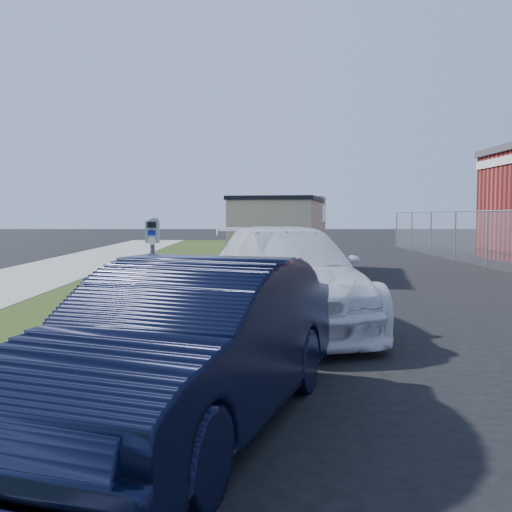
{
  "coord_description": "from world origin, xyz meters",
  "views": [
    {
      "loc": [
        -1.46,
        -8.93,
        1.69
      ],
      "look_at": [
        -1.4,
        1.0,
        1.0
      ],
      "focal_mm": 42.0,
      "sensor_mm": 36.0,
      "label": 1
    }
  ],
  "objects_px": {
    "parking_meter": "(153,245)",
    "dump_truck": "(284,229)",
    "white_wagon": "(284,276)",
    "navy_sedan": "(189,345)"
  },
  "relations": [
    {
      "from": "dump_truck",
      "to": "navy_sedan",
      "type": "bearing_deg",
      "value": -85.41
    },
    {
      "from": "parking_meter",
      "to": "navy_sedan",
      "type": "bearing_deg",
      "value": -76.27
    },
    {
      "from": "parking_meter",
      "to": "dump_truck",
      "type": "bearing_deg",
      "value": 74.69
    },
    {
      "from": "white_wagon",
      "to": "navy_sedan",
      "type": "bearing_deg",
      "value": -108.82
    },
    {
      "from": "white_wagon",
      "to": "dump_truck",
      "type": "distance_m",
      "value": 8.32
    },
    {
      "from": "parking_meter",
      "to": "white_wagon",
      "type": "distance_m",
      "value": 2.06
    },
    {
      "from": "parking_meter",
      "to": "dump_truck",
      "type": "distance_m",
      "value": 8.78
    },
    {
      "from": "parking_meter",
      "to": "white_wagon",
      "type": "xyz_separation_m",
      "value": [
        2.0,
        0.15,
        -0.49
      ]
    },
    {
      "from": "white_wagon",
      "to": "navy_sedan",
      "type": "height_order",
      "value": "white_wagon"
    },
    {
      "from": "navy_sedan",
      "to": "dump_truck",
      "type": "height_order",
      "value": "dump_truck"
    }
  ]
}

